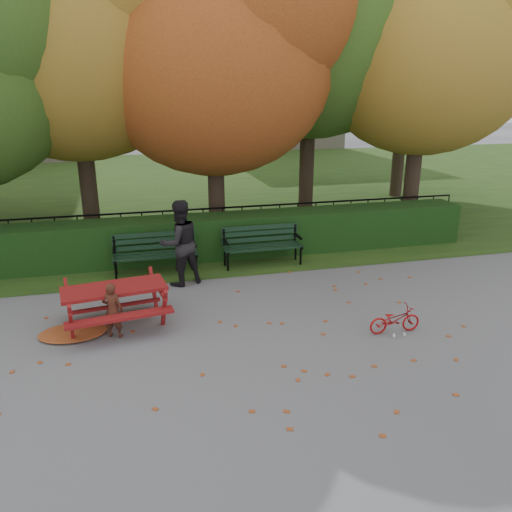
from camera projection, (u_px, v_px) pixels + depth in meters
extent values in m
plane|color=slate|center=(254.00, 345.00, 7.90)|extent=(90.00, 90.00, 0.00)
plane|color=#1F3815|center=(173.00, 186.00, 20.77)|extent=(90.00, 90.00, 0.00)
cube|color=#B1A28D|center=(269.00, 55.00, 33.57)|extent=(9.00, 6.00, 12.00)
cube|color=black|center=(209.00, 237.00, 11.87)|extent=(13.00, 0.90, 1.00)
cube|color=black|center=(204.00, 244.00, 12.74)|extent=(14.00, 0.04, 0.04)
cube|color=black|center=(203.00, 209.00, 12.45)|extent=(14.00, 0.04, 0.04)
cylinder|color=black|center=(79.00, 236.00, 11.92)|extent=(0.03, 0.03, 1.00)
cylinder|color=black|center=(204.00, 228.00, 12.61)|extent=(0.03, 0.03, 1.00)
cylinder|color=black|center=(315.00, 221.00, 13.30)|extent=(0.03, 0.03, 1.00)
cylinder|color=black|center=(432.00, 213.00, 14.11)|extent=(0.03, 0.03, 1.00)
cylinder|color=black|center=(88.00, 179.00, 13.18)|extent=(0.44, 0.44, 3.15)
ellipsoid|color=olive|center=(73.00, 41.00, 12.11)|extent=(6.40, 6.40, 5.76)
cylinder|color=black|center=(216.00, 186.00, 13.27)|extent=(0.44, 0.44, 2.80)
ellipsoid|color=maroon|center=(213.00, 65.00, 12.31)|extent=(6.00, 6.00, 5.40)
sphere|color=maroon|center=(262.00, 1.00, 11.43)|extent=(4.50, 4.50, 4.50)
cylinder|color=black|center=(307.00, 162.00, 15.04)|extent=(0.44, 0.44, 3.50)
ellipsoid|color=#295B1A|center=(311.00, 26.00, 13.85)|extent=(6.80, 6.80, 6.12)
cylinder|color=black|center=(412.00, 175.00, 14.37)|extent=(0.44, 0.44, 2.97)
ellipsoid|color=olive|center=(424.00, 56.00, 13.35)|extent=(5.80, 5.80, 5.22)
cylinder|color=black|center=(399.00, 153.00, 18.43)|extent=(0.44, 0.44, 3.15)
ellipsoid|color=#295B1A|center=(408.00, 55.00, 17.36)|extent=(6.00, 6.00, 5.40)
sphere|color=#295B1A|center=(452.00, 11.00, 16.48)|extent=(4.50, 4.50, 4.50)
cube|color=black|center=(156.00, 258.00, 10.60)|extent=(1.80, 0.12, 0.04)
cube|color=black|center=(156.00, 255.00, 10.77)|extent=(1.80, 0.12, 0.04)
cube|color=black|center=(155.00, 253.00, 10.93)|extent=(1.80, 0.12, 0.04)
cube|color=black|center=(155.00, 247.00, 10.98)|extent=(1.80, 0.05, 0.10)
cube|color=black|center=(154.00, 240.00, 10.93)|extent=(1.80, 0.05, 0.10)
cube|color=black|center=(154.00, 234.00, 10.89)|extent=(1.80, 0.05, 0.10)
cube|color=black|center=(115.00, 259.00, 10.58)|extent=(0.05, 0.55, 0.06)
cube|color=black|center=(114.00, 245.00, 10.75)|extent=(0.05, 0.05, 0.41)
cylinder|color=black|center=(116.00, 271.00, 10.47)|extent=(0.05, 0.05, 0.44)
cylinder|color=black|center=(116.00, 265.00, 10.81)|extent=(0.05, 0.05, 0.44)
cube|color=black|center=(114.00, 250.00, 10.53)|extent=(0.05, 0.45, 0.04)
cube|color=black|center=(195.00, 253.00, 10.97)|extent=(0.05, 0.55, 0.06)
cube|color=black|center=(193.00, 240.00, 11.15)|extent=(0.05, 0.05, 0.41)
cylinder|color=black|center=(196.00, 264.00, 10.87)|extent=(0.05, 0.05, 0.44)
cylinder|color=black|center=(194.00, 259.00, 11.20)|extent=(0.05, 0.05, 0.44)
cube|color=black|center=(194.00, 244.00, 10.92)|extent=(0.05, 0.45, 0.04)
cube|color=black|center=(265.00, 249.00, 11.16)|extent=(1.80, 0.12, 0.04)
cube|color=black|center=(263.00, 247.00, 11.32)|extent=(1.80, 0.12, 0.04)
cube|color=black|center=(261.00, 245.00, 11.49)|extent=(1.80, 0.12, 0.04)
cube|color=black|center=(260.00, 239.00, 11.53)|extent=(1.80, 0.05, 0.10)
cube|color=black|center=(260.00, 233.00, 11.49)|extent=(1.80, 0.05, 0.10)
cube|color=black|center=(260.00, 227.00, 11.44)|extent=(1.80, 0.05, 0.10)
cube|color=black|center=(226.00, 251.00, 11.13)|extent=(0.05, 0.55, 0.06)
cube|color=black|center=(224.00, 238.00, 11.31)|extent=(0.05, 0.05, 0.41)
cylinder|color=black|center=(228.00, 262.00, 11.03)|extent=(0.05, 0.05, 0.44)
cylinder|color=black|center=(225.00, 257.00, 11.36)|extent=(0.05, 0.05, 0.44)
cube|color=black|center=(226.00, 242.00, 11.09)|extent=(0.05, 0.45, 0.04)
cube|color=black|center=(298.00, 245.00, 11.52)|extent=(0.05, 0.55, 0.06)
cube|color=black|center=(295.00, 233.00, 11.70)|extent=(0.05, 0.05, 0.41)
cylinder|color=black|center=(301.00, 256.00, 11.42)|extent=(0.05, 0.05, 0.44)
cylinder|color=black|center=(296.00, 251.00, 11.75)|extent=(0.05, 0.05, 0.44)
cube|color=black|center=(298.00, 237.00, 11.48)|extent=(0.05, 0.45, 0.04)
cube|color=maroon|center=(114.00, 289.00, 8.30)|extent=(1.77, 0.95, 0.06)
cube|color=maroon|center=(120.00, 317.00, 7.90)|extent=(1.70, 0.48, 0.05)
cube|color=maroon|center=(111.00, 292.00, 8.88)|extent=(1.70, 0.48, 0.05)
cube|color=maroon|center=(71.00, 324.00, 7.76)|extent=(0.13, 0.49, 0.82)
cube|color=maroon|center=(68.00, 303.00, 8.50)|extent=(0.13, 0.49, 0.82)
cube|color=maroon|center=(68.00, 300.00, 8.06)|extent=(0.24, 1.26, 0.06)
cube|color=maroon|center=(164.00, 309.00, 8.30)|extent=(0.13, 0.49, 0.82)
cube|color=maroon|center=(154.00, 291.00, 9.04)|extent=(0.13, 0.49, 0.82)
cube|color=maroon|center=(158.00, 286.00, 8.59)|extent=(0.24, 1.26, 0.06)
cube|color=maroon|center=(116.00, 306.00, 8.40)|extent=(1.49, 0.28, 0.06)
ellipsoid|color=maroon|center=(73.00, 332.00, 8.22)|extent=(1.18, 0.88, 0.08)
imported|color=#452116|center=(113.00, 310.00, 8.02)|extent=(0.40, 0.34, 0.94)
imported|color=black|center=(180.00, 243.00, 10.09)|extent=(1.04, 0.93, 1.77)
imported|color=#A30F0F|center=(395.00, 320.00, 8.23)|extent=(0.89, 0.33, 0.46)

